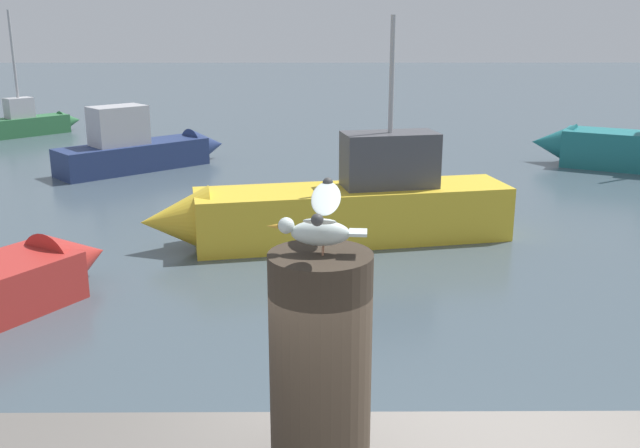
# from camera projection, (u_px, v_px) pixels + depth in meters

# --- Properties ---
(mooring_post) EXTENTS (0.42, 0.42, 0.99)m
(mooring_post) POSITION_uv_depth(u_px,v_px,m) (320.00, 369.00, 2.92)
(mooring_post) COLOR #382D23
(mooring_post) RESTS_ON harbor_quay
(seagull) EXTENTS (0.39, 0.63, 0.24)m
(seagull) POSITION_uv_depth(u_px,v_px,m) (319.00, 223.00, 2.75)
(seagull) COLOR tan
(seagull) RESTS_ON mooring_post
(boat_teal) EXTENTS (4.59, 3.18, 3.92)m
(boat_teal) POSITION_uv_depth(u_px,v_px,m) (629.00, 147.00, 17.52)
(boat_teal) COLOR #1E7075
(boat_teal) RESTS_ON ground_plane
(boat_green) EXTENTS (2.79, 2.87, 3.87)m
(boat_green) POSITION_uv_depth(u_px,v_px,m) (32.00, 122.00, 22.84)
(boat_green) COLOR #2D6B3D
(boat_green) RESTS_ON ground_plane
(boat_navy) EXTENTS (4.02, 3.69, 1.71)m
(boat_navy) POSITION_uv_depth(u_px,v_px,m) (147.00, 148.00, 17.65)
(boat_navy) COLOR navy
(boat_navy) RESTS_ON ground_plane
(boat_yellow) EXTENTS (6.11, 2.27, 3.67)m
(boat_yellow) POSITION_uv_depth(u_px,v_px,m) (330.00, 208.00, 11.74)
(boat_yellow) COLOR yellow
(boat_yellow) RESTS_ON ground_plane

